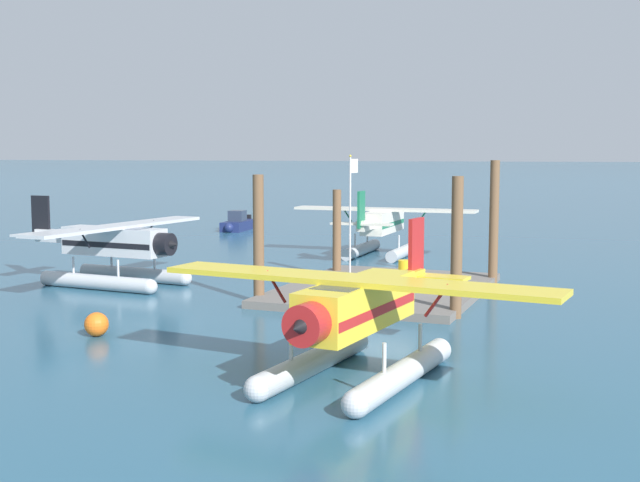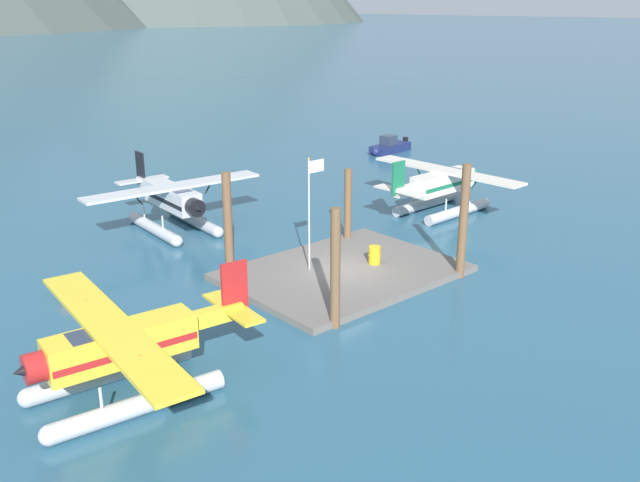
{
  "view_description": "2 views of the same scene",
  "coord_description": "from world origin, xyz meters",
  "px_view_note": "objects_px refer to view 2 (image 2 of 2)",
  "views": [
    {
      "loc": [
        -31.94,
        -9.66,
        5.72
      ],
      "look_at": [
        0.41,
        3.01,
        2.0
      ],
      "focal_mm": 45.72,
      "sensor_mm": 36.0,
      "label": 1
    },
    {
      "loc": [
        -21.21,
        -22.41,
        12.3
      ],
      "look_at": [
        -1.09,
        0.44,
        1.86
      ],
      "focal_mm": 39.06,
      "sensor_mm": 36.0,
      "label": 2
    }
  ],
  "objects_px": {
    "seaplane_silver_bow_left": "(173,203)",
    "boat_navy_open_east": "(389,147)",
    "fuel_drum": "(375,255)",
    "seaplane_cream_stbd_fwd": "(443,188)",
    "mooring_buoy": "(65,290)",
    "flagpole": "(311,200)",
    "seaplane_yellow_port_aft": "(122,354)"
  },
  "relations": [
    {
      "from": "flagpole",
      "to": "boat_navy_open_east",
      "type": "relative_size",
      "value": 1.11
    },
    {
      "from": "flagpole",
      "to": "seaplane_silver_bow_left",
      "type": "height_order",
      "value": "flagpole"
    },
    {
      "from": "fuel_drum",
      "to": "seaplane_yellow_port_aft",
      "type": "bearing_deg",
      "value": -169.29
    },
    {
      "from": "flagpole",
      "to": "seaplane_yellow_port_aft",
      "type": "distance_m",
      "value": 12.65
    },
    {
      "from": "mooring_buoy",
      "to": "boat_navy_open_east",
      "type": "xyz_separation_m",
      "value": [
        33.8,
        12.32,
        0.11
      ]
    },
    {
      "from": "flagpole",
      "to": "seaplane_silver_bow_left",
      "type": "distance_m",
      "value": 10.72
    },
    {
      "from": "flagpole",
      "to": "mooring_buoy",
      "type": "bearing_deg",
      "value": 153.33
    },
    {
      "from": "mooring_buoy",
      "to": "boat_navy_open_east",
      "type": "relative_size",
      "value": 0.16
    },
    {
      "from": "mooring_buoy",
      "to": "boat_navy_open_east",
      "type": "distance_m",
      "value": 35.98
    },
    {
      "from": "seaplane_cream_stbd_fwd",
      "to": "seaplane_silver_bow_left",
      "type": "relative_size",
      "value": 1.0
    },
    {
      "from": "boat_navy_open_east",
      "to": "fuel_drum",
      "type": "bearing_deg",
      "value": -138.23
    },
    {
      "from": "flagpole",
      "to": "fuel_drum",
      "type": "bearing_deg",
      "value": -28.81
    },
    {
      "from": "flagpole",
      "to": "seaplane_silver_bow_left",
      "type": "relative_size",
      "value": 0.52
    },
    {
      "from": "flagpole",
      "to": "seaplane_yellow_port_aft",
      "type": "relative_size",
      "value": 0.51
    },
    {
      "from": "seaplane_silver_bow_left",
      "to": "boat_navy_open_east",
      "type": "relative_size",
      "value": 2.15
    },
    {
      "from": "seaplane_yellow_port_aft",
      "to": "seaplane_silver_bow_left",
      "type": "distance_m",
      "value": 17.96
    },
    {
      "from": "seaplane_cream_stbd_fwd",
      "to": "mooring_buoy",
      "type": "bearing_deg",
      "value": 173.91
    },
    {
      "from": "fuel_drum",
      "to": "seaplane_silver_bow_left",
      "type": "xyz_separation_m",
      "value": [
        -4.1,
        11.93,
        0.84
      ]
    },
    {
      "from": "mooring_buoy",
      "to": "seaplane_yellow_port_aft",
      "type": "height_order",
      "value": "seaplane_yellow_port_aft"
    },
    {
      "from": "mooring_buoy",
      "to": "boat_navy_open_east",
      "type": "height_order",
      "value": "boat_navy_open_east"
    },
    {
      "from": "seaplane_silver_bow_left",
      "to": "flagpole",
      "type": "bearing_deg",
      "value": -82.57
    },
    {
      "from": "seaplane_silver_bow_left",
      "to": "boat_navy_open_east",
      "type": "bearing_deg",
      "value": 15.34
    },
    {
      "from": "flagpole",
      "to": "seaplane_cream_stbd_fwd",
      "type": "relative_size",
      "value": 0.52
    },
    {
      "from": "fuel_drum",
      "to": "mooring_buoy",
      "type": "bearing_deg",
      "value": 152.86
    },
    {
      "from": "seaplane_yellow_port_aft",
      "to": "boat_navy_open_east",
      "type": "bearing_deg",
      "value": 31.25
    },
    {
      "from": "seaplane_yellow_port_aft",
      "to": "seaplane_silver_bow_left",
      "type": "bearing_deg",
      "value": 54.74
    },
    {
      "from": "mooring_buoy",
      "to": "seaplane_silver_bow_left",
      "type": "height_order",
      "value": "seaplane_silver_bow_left"
    },
    {
      "from": "seaplane_yellow_port_aft",
      "to": "seaplane_cream_stbd_fwd",
      "type": "height_order",
      "value": "same"
    },
    {
      "from": "seaplane_cream_stbd_fwd",
      "to": "flagpole",
      "type": "bearing_deg",
      "value": -168.64
    },
    {
      "from": "fuel_drum",
      "to": "seaplane_cream_stbd_fwd",
      "type": "relative_size",
      "value": 0.08
    },
    {
      "from": "seaplane_silver_bow_left",
      "to": "seaplane_yellow_port_aft",
      "type": "bearing_deg",
      "value": -125.26
    },
    {
      "from": "mooring_buoy",
      "to": "seaplane_cream_stbd_fwd",
      "type": "relative_size",
      "value": 0.07
    }
  ]
}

